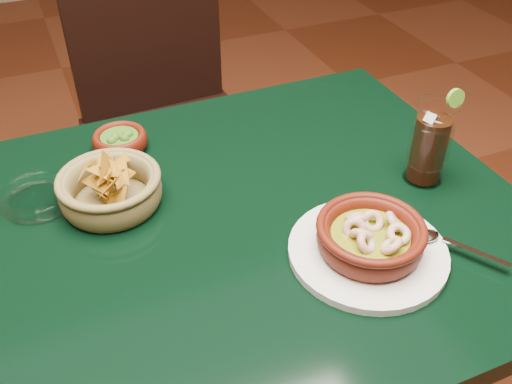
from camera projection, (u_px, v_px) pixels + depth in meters
name	position (u px, v px, depth m)	size (l,w,h in m)	color
dining_table	(176.00, 278.00, 0.98)	(1.20, 0.80, 0.75)	black
dining_chair	(168.00, 116.00, 1.62)	(0.47, 0.47, 0.98)	black
shrimp_plate	(370.00, 240.00, 0.86)	(0.30, 0.25, 0.08)	silver
chip_basket	(110.00, 189.00, 0.96)	(0.21, 0.21, 0.12)	olive
guacamole_ramekin	(120.00, 141.00, 1.10)	(0.12, 0.12, 0.04)	#440F06
cola_drink	(430.00, 144.00, 0.99)	(0.15, 0.15, 0.17)	white
glass_ashtray	(37.00, 197.00, 0.97)	(0.14, 0.14, 0.03)	white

